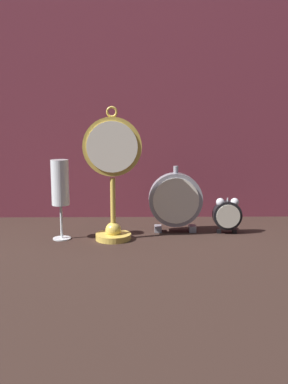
# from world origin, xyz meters

# --- Properties ---
(ground_plane) EXTENTS (4.00, 4.00, 0.00)m
(ground_plane) POSITION_xyz_m (0.00, 0.00, 0.00)
(ground_plane) COLOR black
(fabric_backdrop_drape) EXTENTS (1.53, 0.01, 0.71)m
(fabric_backdrop_drape) POSITION_xyz_m (0.00, 0.33, 0.35)
(fabric_backdrop_drape) COLOR brown
(fabric_backdrop_drape) RESTS_ON ground_plane
(pocket_watch_on_stand) EXTENTS (0.16, 0.10, 0.36)m
(pocket_watch_on_stand) POSITION_xyz_m (-0.08, 0.05, 0.18)
(pocket_watch_on_stand) COLOR gold
(pocket_watch_on_stand) RESTS_ON ground_plane
(alarm_clock_twin_bell) EXTENTS (0.08, 0.03, 0.10)m
(alarm_clock_twin_bell) POSITION_xyz_m (0.24, 0.11, 0.06)
(alarm_clock_twin_bell) COLOR black
(alarm_clock_twin_bell) RESTS_ON ground_plane
(mantel_clock_silver) EXTENTS (0.15, 0.04, 0.19)m
(mantel_clock_silver) POSITION_xyz_m (0.09, 0.13, 0.09)
(mantel_clock_silver) COLOR gray
(mantel_clock_silver) RESTS_ON ground_plane
(champagne_flute) EXTENTS (0.05, 0.05, 0.22)m
(champagne_flute) POSITION_xyz_m (-0.23, 0.06, 0.14)
(champagne_flute) COLOR silver
(champagne_flute) RESTS_ON ground_plane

